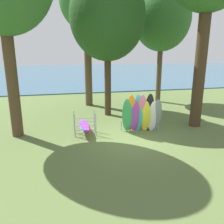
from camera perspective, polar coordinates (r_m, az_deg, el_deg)
ground_plane at (r=12.20m, az=4.38°, el=-6.44°), size 80.00×80.00×0.00m
lake_water at (r=41.54m, az=-7.33°, el=9.28°), size 80.00×36.00×0.10m
tree_mid_behind at (r=20.18m, az=11.95°, el=21.28°), size 4.48×4.48×9.28m
tree_far_left_back at (r=18.78m, az=-6.18°, el=25.09°), size 3.91×3.91×10.07m
tree_far_right_back at (r=15.78m, az=-1.10°, el=21.92°), size 4.73×4.73×9.05m
leaning_board_pile at (r=12.77m, az=7.14°, el=-0.67°), size 2.22×1.06×2.23m
board_storage_rack at (r=12.72m, az=-6.61°, el=-3.30°), size 1.15×2.11×1.25m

